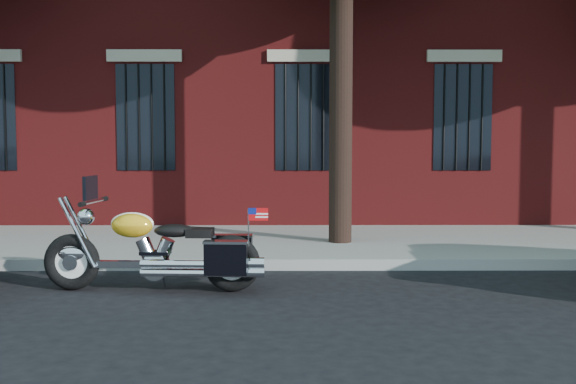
{
  "coord_description": "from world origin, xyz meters",
  "views": [
    {
      "loc": [
        -0.38,
        -7.12,
        1.64
      ],
      "look_at": [
        -0.33,
        0.8,
        1.09
      ],
      "focal_mm": 40.0,
      "sensor_mm": 36.0,
      "label": 1
    }
  ],
  "objects": [
    {
      "name": "sidewalk",
      "position": [
        0.0,
        3.26,
        0.07
      ],
      "size": [
        40.0,
        3.6,
        0.15
      ],
      "primitive_type": "cube",
      "color": "gray",
      "rests_on": "ground"
    },
    {
      "name": "ground",
      "position": [
        0.0,
        0.0,
        0.0
      ],
      "size": [
        120.0,
        120.0,
        0.0
      ],
      "primitive_type": "plane",
      "color": "black",
      "rests_on": "ground"
    },
    {
      "name": "motorcycle",
      "position": [
        -1.76,
        0.08,
        0.44
      ],
      "size": [
        2.58,
        0.8,
        1.31
      ],
      "rotation": [
        0.0,
        0.0,
        -0.06
      ],
      "color": "black",
      "rests_on": "ground"
    },
    {
      "name": "curb",
      "position": [
        0.0,
        1.38,
        0.07
      ],
      "size": [
        40.0,
        0.16,
        0.15
      ],
      "primitive_type": "cube",
      "color": "gray",
      "rests_on": "ground"
    }
  ]
}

